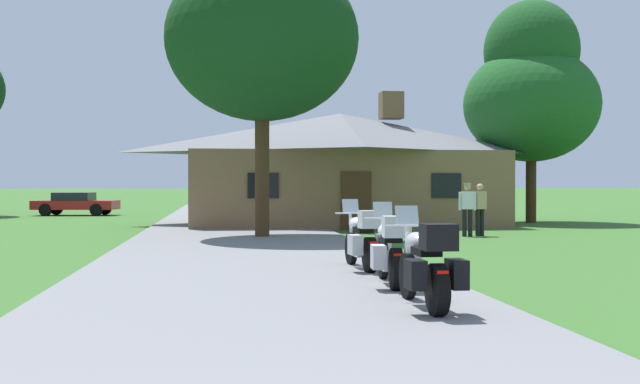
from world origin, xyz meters
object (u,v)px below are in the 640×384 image
at_px(motorcycle_silver_nearest_to_camera, 427,267).
at_px(tree_by_lodge_front, 262,16).
at_px(tree_right_of_lodge, 531,89).
at_px(bystander_tan_shirt_near_lodge, 480,207).
at_px(bystander_white_shirt_beside_signpost, 467,206).
at_px(parked_red_sedan_far_left, 75,203).
at_px(motorcycle_white_second_in_row, 391,251).
at_px(motorcycle_white_farthest_in_row, 363,240).

distance_m(motorcycle_silver_nearest_to_camera, tree_by_lodge_front, 15.57).
bearing_deg(tree_right_of_lodge, bystander_tan_shirt_near_lodge, -121.62).
height_order(bystander_white_shirt_beside_signpost, parked_red_sedan_far_left, bystander_white_shirt_beside_signpost).
distance_m(tree_by_lodge_front, tree_right_of_lodge, 14.46).
bearing_deg(parked_red_sedan_far_left, tree_right_of_lodge, -109.35).
bearing_deg(motorcycle_white_second_in_row, bystander_white_shirt_beside_signpost, 71.10).
bearing_deg(motorcycle_white_farthest_in_row, motorcycle_white_second_in_row, -94.06).
bearing_deg(tree_by_lodge_front, motorcycle_white_farthest_in_row, -81.70).
height_order(tree_by_lodge_front, parked_red_sedan_far_left, tree_by_lodge_front).
bearing_deg(motorcycle_white_farthest_in_row, motorcycle_silver_nearest_to_camera, -94.75).
bearing_deg(tree_by_lodge_front, bystander_tan_shirt_near_lodge, 0.53).
bearing_deg(motorcycle_silver_nearest_to_camera, parked_red_sedan_far_left, 106.53).
relative_size(bystander_white_shirt_beside_signpost, tree_by_lodge_front, 0.16).
relative_size(motorcycle_silver_nearest_to_camera, motorcycle_white_farthest_in_row, 1.00).
relative_size(motorcycle_white_farthest_in_row, bystander_tan_shirt_near_lodge, 1.25).
xyz_separation_m(motorcycle_white_farthest_in_row, bystander_tan_shirt_near_lodge, (5.49, 9.59, 0.32)).
xyz_separation_m(motorcycle_silver_nearest_to_camera, motorcycle_white_farthest_in_row, (0.04, 4.72, 0.00)).
bearing_deg(bystander_white_shirt_beside_signpost, tree_by_lodge_front, -171.77).
bearing_deg(motorcycle_white_second_in_row, motorcycle_white_farthest_in_row, 94.24).
bearing_deg(tree_by_lodge_front, motorcycle_silver_nearest_to_camera, -84.59).
height_order(bystander_tan_shirt_near_lodge, tree_by_lodge_front, tree_by_lodge_front).
bearing_deg(bystander_white_shirt_beside_signpost, tree_right_of_lodge, 64.96).
distance_m(tree_right_of_lodge, parked_red_sedan_far_left, 23.63).
relative_size(motorcycle_white_second_in_row, motorcycle_white_farthest_in_row, 1.00).
bearing_deg(motorcycle_white_second_in_row, motorcycle_silver_nearest_to_camera, -87.17).
bearing_deg(bystander_tan_shirt_near_lodge, bystander_white_shirt_beside_signpost, -11.66).
bearing_deg(motorcycle_silver_nearest_to_camera, bystander_tan_shirt_near_lodge, 68.17).
bearing_deg(motorcycle_white_farthest_in_row, tree_by_lodge_front, 94.06).
bearing_deg(motorcycle_white_second_in_row, tree_by_lodge_front, 100.74).
height_order(motorcycle_white_farthest_in_row, tree_right_of_lodge, tree_right_of_lodge).
height_order(motorcycle_white_second_in_row, parked_red_sedan_far_left, motorcycle_white_second_in_row).
bearing_deg(bystander_tan_shirt_near_lodge, tree_right_of_lodge, -145.02).
distance_m(motorcycle_silver_nearest_to_camera, bystander_white_shirt_beside_signpost, 15.11).
height_order(motorcycle_white_second_in_row, tree_right_of_lodge, tree_right_of_lodge).
bearing_deg(parked_red_sedan_far_left, motorcycle_silver_nearest_to_camera, -155.69).
distance_m(bystander_tan_shirt_near_lodge, bystander_white_shirt_beside_signpost, 0.45).
height_order(motorcycle_white_farthest_in_row, bystander_white_shirt_beside_signpost, bystander_white_shirt_beside_signpost).
distance_m(bystander_white_shirt_beside_signpost, tree_right_of_lodge, 10.93).
distance_m(motorcycle_white_second_in_row, tree_right_of_lodge, 23.24).
relative_size(bystander_tan_shirt_near_lodge, tree_right_of_lodge, 0.18).
xyz_separation_m(bystander_tan_shirt_near_lodge, tree_by_lodge_front, (-6.88, -0.06, 5.83)).
height_order(motorcycle_silver_nearest_to_camera, tree_right_of_lodge, tree_right_of_lodge).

